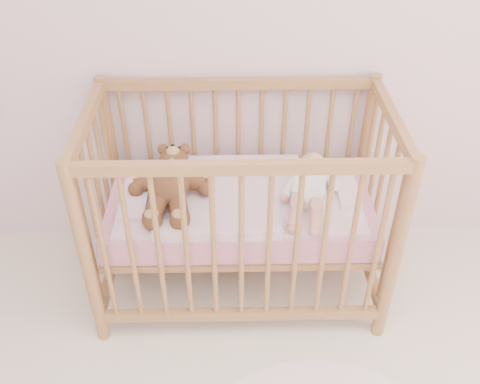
{
  "coord_description": "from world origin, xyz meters",
  "views": [
    {
      "loc": [
        -0.22,
        -0.37,
        2.08
      ],
      "look_at": [
        -0.19,
        1.55,
        0.62
      ],
      "focal_mm": 40.0,
      "sensor_mm": 36.0,
      "label": 1
    }
  ],
  "objects": [
    {
      "name": "crib",
      "position": [
        -0.19,
        1.6,
        0.5
      ],
      "size": [
        1.36,
        0.76,
        1.0
      ],
      "primitive_type": null,
      "color": "#AD8349",
      "rests_on": "floor"
    },
    {
      "name": "baby",
      "position": [
        0.13,
        1.58,
        0.64
      ],
      "size": [
        0.38,
        0.6,
        0.13
      ],
      "primitive_type": null,
      "rotation": [
        0.0,
        0.0,
        -0.2
      ],
      "color": "silver",
      "rests_on": "blanket"
    },
    {
      "name": "mattress",
      "position": [
        -0.19,
        1.6,
        0.49
      ],
      "size": [
        1.22,
        0.62,
        0.13
      ],
      "primitive_type": "cube",
      "color": "pink",
      "rests_on": "crib"
    },
    {
      "name": "teddy_bear",
      "position": [
        -0.5,
        1.58,
        0.65
      ],
      "size": [
        0.4,
        0.57,
        0.16
      ],
      "primitive_type": null,
      "rotation": [
        0.0,
        0.0,
        -0.0
      ],
      "color": "brown",
      "rests_on": "blanket"
    },
    {
      "name": "blanket",
      "position": [
        -0.19,
        1.6,
        0.56
      ],
      "size": [
        1.1,
        0.58,
        0.06
      ],
      "primitive_type": null,
      "color": "#F6A9C2",
      "rests_on": "mattress"
    }
  ]
}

